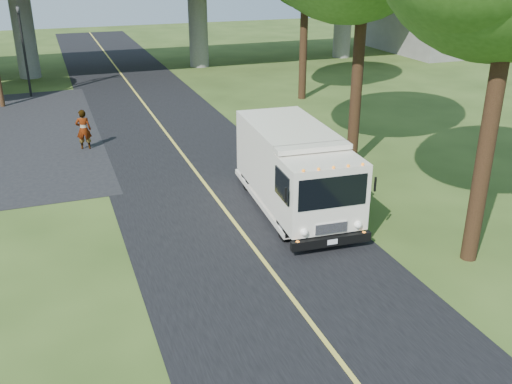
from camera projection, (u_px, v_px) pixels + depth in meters
ground at (306, 317)px, 13.50m from camera, size 120.00×120.00×0.00m
road at (198, 174)px, 22.13m from camera, size 7.00×90.00×0.02m
lane_line at (198, 174)px, 22.13m from camera, size 0.12×90.00×0.01m
overpass at (113, 6)px, 39.38m from camera, size 54.00×10.00×7.30m
traffic_signal at (23, 42)px, 32.80m from camera, size 0.18×0.22×5.20m
step_van at (294, 168)px, 18.62m from camera, size 2.81×6.64×2.73m
pedestrian at (84, 130)px, 24.68m from camera, size 0.71×0.53×1.77m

